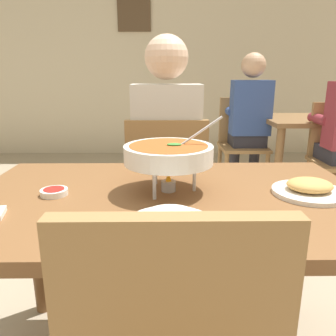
{
  "coord_description": "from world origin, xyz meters",
  "views": [
    {
      "loc": [
        -0.02,
        -1.04,
        1.11
      ],
      "look_at": [
        0.0,
        0.15,
        0.78
      ],
      "focal_mm": 35.36,
      "sensor_mm": 36.0,
      "label": 1
    }
  ],
  "objects_px": {
    "rice_plate": "(169,221)",
    "appetizer_plate": "(309,189)",
    "curry_bowl": "(168,155)",
    "dining_table_far": "(315,131)",
    "diner_main": "(167,145)",
    "patron_bg_middle": "(249,115)",
    "sauce_dish": "(54,192)",
    "dining_table_main": "(169,223)",
    "chair_diner_main": "(167,188)",
    "chair_bg_middle": "(241,138)"
  },
  "relations": [
    {
      "from": "rice_plate",
      "to": "appetizer_plate",
      "type": "bearing_deg",
      "value": 27.48
    },
    {
      "from": "curry_bowl",
      "to": "dining_table_far",
      "type": "height_order",
      "value": "curry_bowl"
    },
    {
      "from": "diner_main",
      "to": "rice_plate",
      "type": "xyz_separation_m",
      "value": [
        -0.0,
        -0.98,
        0.0
      ]
    },
    {
      "from": "patron_bg_middle",
      "to": "sauce_dish",
      "type": "bearing_deg",
      "value": -119.27
    },
    {
      "from": "dining_table_main",
      "to": "diner_main",
      "type": "bearing_deg",
      "value": 90.0
    },
    {
      "from": "rice_plate",
      "to": "appetizer_plate",
      "type": "height_order",
      "value": "same"
    },
    {
      "from": "dining_table_main",
      "to": "chair_diner_main",
      "type": "height_order",
      "value": "chair_diner_main"
    },
    {
      "from": "chair_diner_main",
      "to": "chair_bg_middle",
      "type": "bearing_deg",
      "value": 63.05
    },
    {
      "from": "appetizer_plate",
      "to": "chair_bg_middle",
      "type": "relative_size",
      "value": 0.27
    },
    {
      "from": "chair_diner_main",
      "to": "chair_bg_middle",
      "type": "xyz_separation_m",
      "value": [
        0.76,
        1.49,
        0.0
      ]
    },
    {
      "from": "appetizer_plate",
      "to": "chair_bg_middle",
      "type": "xyz_separation_m",
      "value": [
        0.29,
        2.2,
        -0.24
      ]
    },
    {
      "from": "dining_table_main",
      "to": "rice_plate",
      "type": "bearing_deg",
      "value": -90.91
    },
    {
      "from": "curry_bowl",
      "to": "rice_plate",
      "type": "height_order",
      "value": "curry_bowl"
    },
    {
      "from": "patron_bg_middle",
      "to": "rice_plate",
      "type": "bearing_deg",
      "value": -108.81
    },
    {
      "from": "chair_bg_middle",
      "to": "patron_bg_middle",
      "type": "height_order",
      "value": "patron_bg_middle"
    },
    {
      "from": "curry_bowl",
      "to": "appetizer_plate",
      "type": "distance_m",
      "value": 0.49
    },
    {
      "from": "sauce_dish",
      "to": "curry_bowl",
      "type": "bearing_deg",
      "value": 6.02
    },
    {
      "from": "chair_diner_main",
      "to": "dining_table_far",
      "type": "bearing_deg",
      "value": 43.73
    },
    {
      "from": "diner_main",
      "to": "curry_bowl",
      "type": "distance_m",
      "value": 0.7
    },
    {
      "from": "curry_bowl",
      "to": "chair_bg_middle",
      "type": "height_order",
      "value": "curry_bowl"
    },
    {
      "from": "sauce_dish",
      "to": "patron_bg_middle",
      "type": "height_order",
      "value": "patron_bg_middle"
    },
    {
      "from": "sauce_dish",
      "to": "chair_bg_middle",
      "type": "height_order",
      "value": "chair_bg_middle"
    },
    {
      "from": "chair_diner_main",
      "to": "patron_bg_middle",
      "type": "bearing_deg",
      "value": 60.35
    },
    {
      "from": "rice_plate",
      "to": "chair_bg_middle",
      "type": "xyz_separation_m",
      "value": [
        0.76,
        2.44,
        -0.24
      ]
    },
    {
      "from": "patron_bg_middle",
      "to": "dining_table_far",
      "type": "bearing_deg",
      "value": -3.67
    },
    {
      "from": "dining_table_far",
      "to": "diner_main",
      "type": "bearing_deg",
      "value": -136.97
    },
    {
      "from": "chair_diner_main",
      "to": "sauce_dish",
      "type": "height_order",
      "value": "chair_diner_main"
    },
    {
      "from": "chair_bg_middle",
      "to": "chair_diner_main",
      "type": "bearing_deg",
      "value": -116.95
    },
    {
      "from": "dining_table_main",
      "to": "rice_plate",
      "type": "xyz_separation_m",
      "value": [
        -0.0,
        -0.25,
        0.13
      ]
    },
    {
      "from": "diner_main",
      "to": "appetizer_plate",
      "type": "xyz_separation_m",
      "value": [
        0.47,
        -0.74,
        0.0
      ]
    },
    {
      "from": "sauce_dish",
      "to": "chair_bg_middle",
      "type": "relative_size",
      "value": 0.1
    },
    {
      "from": "diner_main",
      "to": "chair_bg_middle",
      "type": "relative_size",
      "value": 1.46
    },
    {
      "from": "chair_diner_main",
      "to": "sauce_dish",
      "type": "relative_size",
      "value": 10.0
    },
    {
      "from": "diner_main",
      "to": "patron_bg_middle",
      "type": "relative_size",
      "value": 1.0
    },
    {
      "from": "chair_diner_main",
      "to": "appetizer_plate",
      "type": "height_order",
      "value": "chair_diner_main"
    },
    {
      "from": "diner_main",
      "to": "sauce_dish",
      "type": "height_order",
      "value": "diner_main"
    },
    {
      "from": "appetizer_plate",
      "to": "chair_bg_middle",
      "type": "height_order",
      "value": "chair_bg_middle"
    },
    {
      "from": "appetizer_plate",
      "to": "sauce_dish",
      "type": "xyz_separation_m",
      "value": [
        -0.85,
        0.0,
        -0.01
      ]
    },
    {
      "from": "appetizer_plate",
      "to": "sauce_dish",
      "type": "bearing_deg",
      "value": 179.9
    },
    {
      "from": "chair_bg_middle",
      "to": "dining_table_far",
      "type": "bearing_deg",
      "value": -11.24
    },
    {
      "from": "dining_table_far",
      "to": "patron_bg_middle",
      "type": "bearing_deg",
      "value": 176.33
    },
    {
      "from": "sauce_dish",
      "to": "rice_plate",
      "type": "bearing_deg",
      "value": -33.29
    },
    {
      "from": "chair_diner_main",
      "to": "chair_bg_middle",
      "type": "height_order",
      "value": "same"
    },
    {
      "from": "dining_table_main",
      "to": "curry_bowl",
      "type": "xyz_separation_m",
      "value": [
        -0.0,
        0.04,
        0.23
      ]
    },
    {
      "from": "rice_plate",
      "to": "sauce_dish",
      "type": "distance_m",
      "value": 0.45
    },
    {
      "from": "curry_bowl",
      "to": "sauce_dish",
      "type": "bearing_deg",
      "value": -173.98
    },
    {
      "from": "curry_bowl",
      "to": "appetizer_plate",
      "type": "xyz_separation_m",
      "value": [
        0.47,
        -0.04,
        -0.11
      ]
    },
    {
      "from": "rice_plate",
      "to": "dining_table_far",
      "type": "xyz_separation_m",
      "value": [
        1.43,
        2.31,
        -0.15
      ]
    },
    {
      "from": "sauce_dish",
      "to": "chair_bg_middle",
      "type": "xyz_separation_m",
      "value": [
        1.14,
        2.19,
        -0.23
      ]
    },
    {
      "from": "dining_table_main",
      "to": "patron_bg_middle",
      "type": "height_order",
      "value": "patron_bg_middle"
    }
  ]
}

